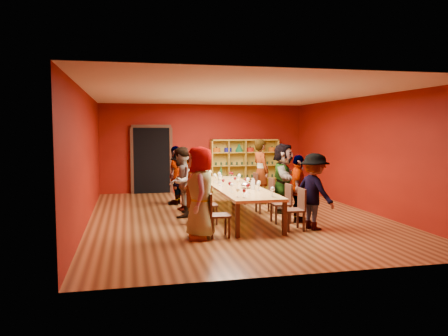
% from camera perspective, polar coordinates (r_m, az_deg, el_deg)
% --- Properties ---
extents(room_shell, '(7.10, 9.10, 3.04)m').
position_cam_1_polar(room_shell, '(10.71, 1.48, 1.64)').
color(room_shell, '#582F17').
rests_on(room_shell, ground).
extents(tasting_table, '(1.10, 4.50, 0.75)m').
position_cam_1_polar(tasting_table, '(10.79, 1.48, -2.61)').
color(tasting_table, tan).
rests_on(tasting_table, ground).
extents(doorway, '(1.40, 0.17, 2.30)m').
position_cam_1_polar(doorway, '(14.87, -9.44, 1.05)').
color(doorway, black).
rests_on(doorway, ground).
extents(shelving_unit, '(2.40, 0.40, 1.80)m').
position_cam_1_polar(shelving_unit, '(15.27, 2.66, 0.69)').
color(shelving_unit, '#B49428').
rests_on(shelving_unit, ground).
extents(chair_person_left_0, '(0.42, 0.42, 0.89)m').
position_cam_1_polar(chair_person_left_0, '(8.70, -1.19, -5.82)').
color(chair_person_left_0, '#321A10').
rests_on(chair_person_left_0, ground).
extents(person_left_0, '(0.58, 0.93, 1.81)m').
position_cam_1_polar(person_left_0, '(8.58, -3.10, -3.22)').
color(person_left_0, '#131935').
rests_on(person_left_0, ground).
extents(chair_person_left_1, '(0.42, 0.42, 0.89)m').
position_cam_1_polar(chair_person_left_1, '(9.91, -2.61, -4.49)').
color(chair_person_left_1, '#321A10').
rests_on(chair_person_left_1, ground).
extents(person_left_1, '(0.45, 0.58, 1.51)m').
position_cam_1_polar(person_left_1, '(9.83, -4.25, -3.04)').
color(person_left_1, '#4C4D51').
rests_on(person_left_1, ground).
extents(chair_person_left_2, '(0.42, 0.42, 0.89)m').
position_cam_1_polar(chair_person_left_2, '(10.79, -3.43, -3.71)').
color(chair_person_left_2, '#321A10').
rests_on(chair_person_left_2, ground).
extents(person_left_2, '(0.72, 0.94, 1.72)m').
position_cam_1_polar(person_left_2, '(10.68, -5.65, -1.84)').
color(person_left_2, '#535359').
rests_on(person_left_2, ground).
extents(chair_person_left_3, '(0.42, 0.42, 0.89)m').
position_cam_1_polar(chair_person_left_3, '(11.68, -4.14, -3.05)').
color(chair_person_left_3, '#321A10').
rests_on(chair_person_left_3, ground).
extents(person_left_3, '(0.56, 1.06, 1.56)m').
position_cam_1_polar(person_left_3, '(11.61, -5.60, -1.69)').
color(person_left_3, pink).
rests_on(person_left_3, ground).
extents(chair_person_left_4, '(0.42, 0.42, 0.89)m').
position_cam_1_polar(chair_person_left_4, '(12.60, -4.75, -2.46)').
color(chair_person_left_4, '#321A10').
rests_on(chair_person_left_4, ground).
extents(person_left_4, '(0.79, 1.08, 1.68)m').
position_cam_1_polar(person_left_4, '(12.52, -6.28, -0.94)').
color(person_left_4, '#535359').
rests_on(person_left_4, ground).
extents(chair_person_right_0, '(0.42, 0.42, 0.89)m').
position_cam_1_polar(chair_person_right_0, '(9.42, 9.50, -5.04)').
color(chair_person_right_0, '#321A10').
rests_on(chair_person_right_0, ground).
extents(person_right_0, '(0.73, 1.14, 1.63)m').
position_cam_1_polar(person_right_0, '(9.53, 11.73, -3.02)').
color(person_right_0, '#5E83C3').
rests_on(person_right_0, ground).
extents(chair_person_right_1, '(0.42, 0.42, 0.89)m').
position_cam_1_polar(chair_person_right_1, '(10.14, 7.85, -4.31)').
color(chair_person_right_1, '#321A10').
rests_on(chair_person_right_1, ground).
extents(person_right_1, '(0.74, 1.00, 1.55)m').
position_cam_1_polar(person_right_1, '(10.22, 9.64, -2.67)').
color(person_right_1, '#131736').
rests_on(person_right_1, ground).
extents(chair_person_right_2, '(0.42, 0.42, 0.89)m').
position_cam_1_polar(chair_person_right_2, '(11.28, 5.70, -3.35)').
color(chair_person_right_2, '#321A10').
rests_on(chair_person_right_2, ground).
extents(person_right_2, '(1.07, 1.71, 1.79)m').
position_cam_1_polar(person_right_2, '(11.37, 7.72, -1.28)').
color(person_right_2, '#46464B').
rests_on(person_right_2, ground).
extents(chair_person_right_4, '(0.42, 0.42, 0.89)m').
position_cam_1_polar(chair_person_right_4, '(12.65, 3.66, -2.43)').
color(chair_person_right_4, '#321A10').
rests_on(chair_person_right_4, ground).
extents(person_right_4, '(0.61, 0.76, 1.86)m').
position_cam_1_polar(person_right_4, '(12.68, 4.84, -0.43)').
color(person_right_4, '#4B4B50').
rests_on(person_right_4, ground).
extents(wine_glass_0, '(0.07, 0.07, 0.19)m').
position_cam_1_polar(wine_glass_0, '(11.13, 1.46, -1.41)').
color(wine_glass_0, white).
rests_on(wine_glass_0, tasting_table).
extents(wine_glass_1, '(0.09, 0.09, 0.21)m').
position_cam_1_polar(wine_glass_1, '(10.70, 3.14, -1.57)').
color(wine_glass_1, white).
rests_on(wine_glass_1, tasting_table).
extents(wine_glass_2, '(0.08, 0.08, 0.20)m').
position_cam_1_polar(wine_glass_2, '(9.68, 1.04, -2.31)').
color(wine_glass_2, white).
rests_on(wine_glass_2, tasting_table).
extents(wine_glass_3, '(0.08, 0.08, 0.20)m').
position_cam_1_polar(wine_glass_3, '(12.42, -1.94, -0.71)').
color(wine_glass_3, white).
rests_on(wine_glass_3, tasting_table).
extents(wine_glass_4, '(0.07, 0.07, 0.18)m').
position_cam_1_polar(wine_glass_4, '(12.61, 0.79, -0.70)').
color(wine_glass_4, white).
rests_on(wine_glass_4, tasting_table).
extents(wine_glass_5, '(0.09, 0.09, 0.22)m').
position_cam_1_polar(wine_glass_5, '(12.56, -1.80, -0.57)').
color(wine_glass_5, white).
rests_on(wine_glass_5, tasting_table).
extents(wine_glass_6, '(0.09, 0.09, 0.21)m').
position_cam_1_polar(wine_glass_6, '(9.59, 3.11, -2.35)').
color(wine_glass_6, white).
rests_on(wine_glass_6, tasting_table).
extents(wine_glass_7, '(0.07, 0.07, 0.19)m').
position_cam_1_polar(wine_glass_7, '(8.91, 2.64, -3.02)').
color(wine_glass_7, white).
rests_on(wine_glass_7, tasting_table).
extents(wine_glass_8, '(0.09, 0.09, 0.22)m').
position_cam_1_polar(wine_glass_8, '(12.06, -0.60, -0.81)').
color(wine_glass_8, white).
rests_on(wine_glass_8, tasting_table).
extents(wine_glass_9, '(0.09, 0.09, 0.22)m').
position_cam_1_polar(wine_glass_9, '(10.08, 4.56, -1.96)').
color(wine_glass_9, white).
rests_on(wine_glass_9, tasting_table).
extents(wine_glass_10, '(0.08, 0.08, 0.19)m').
position_cam_1_polar(wine_glass_10, '(10.67, -0.10, -1.69)').
color(wine_glass_10, white).
rests_on(wine_glass_10, tasting_table).
extents(wine_glass_11, '(0.09, 0.09, 0.21)m').
position_cam_1_polar(wine_glass_11, '(11.65, -1.21, -1.03)').
color(wine_glass_11, white).
rests_on(wine_glass_11, tasting_table).
extents(wine_glass_12, '(0.08, 0.08, 0.20)m').
position_cam_1_polar(wine_glass_12, '(9.97, 0.78, -2.09)').
color(wine_glass_12, white).
rests_on(wine_glass_12, tasting_table).
extents(wine_glass_13, '(0.08, 0.08, 0.20)m').
position_cam_1_polar(wine_glass_13, '(10.84, -0.51, -1.54)').
color(wine_glass_13, white).
rests_on(wine_glass_13, tasting_table).
extents(wine_glass_14, '(0.08, 0.08, 0.20)m').
position_cam_1_polar(wine_glass_14, '(11.62, 1.98, -1.10)').
color(wine_glass_14, white).
rests_on(wine_glass_14, tasting_table).
extents(wine_glass_15, '(0.08, 0.08, 0.19)m').
position_cam_1_polar(wine_glass_15, '(8.98, 1.83, -2.93)').
color(wine_glass_15, white).
rests_on(wine_glass_15, tasting_table).
extents(wine_glass_16, '(0.08, 0.08, 0.19)m').
position_cam_1_polar(wine_glass_16, '(12.41, 1.07, -0.75)').
color(wine_glass_16, white).
rests_on(wine_glass_16, tasting_table).
extents(wine_glass_17, '(0.08, 0.08, 0.20)m').
position_cam_1_polar(wine_glass_17, '(9.16, 6.27, -2.79)').
color(wine_glass_17, white).
rests_on(wine_glass_17, tasting_table).
extents(wine_glass_18, '(0.09, 0.09, 0.21)m').
position_cam_1_polar(wine_glass_18, '(9.03, 6.37, -2.81)').
color(wine_glass_18, white).
rests_on(wine_glass_18, tasting_table).
extents(wine_glass_19, '(0.08, 0.08, 0.19)m').
position_cam_1_polar(wine_glass_19, '(10.86, 2.90, -1.57)').
color(wine_glass_19, white).
rests_on(wine_glass_19, tasting_table).
extents(wine_glass_20, '(0.08, 0.08, 0.20)m').
position_cam_1_polar(wine_glass_20, '(9.94, 4.50, -2.15)').
color(wine_glass_20, white).
rests_on(wine_glass_20, tasting_table).
extents(wine_glass_21, '(0.08, 0.08, 0.19)m').
position_cam_1_polar(wine_glass_21, '(11.47, -1.09, -1.20)').
color(wine_glass_21, white).
rests_on(wine_glass_21, tasting_table).
extents(wine_glass_22, '(0.08, 0.08, 0.20)m').
position_cam_1_polar(wine_glass_22, '(11.79, 2.04, -1.02)').
color(wine_glass_22, white).
rests_on(wine_glass_22, tasting_table).
extents(wine_glass_23, '(0.09, 0.09, 0.22)m').
position_cam_1_polar(wine_glass_23, '(10.36, 1.85, -1.76)').
color(wine_glass_23, white).
rests_on(wine_glass_23, tasting_table).
extents(spittoon_bowl, '(0.27, 0.27, 0.15)m').
position_cam_1_polar(spittoon_bowl, '(10.37, 2.94, -2.30)').
color(spittoon_bowl, silver).
rests_on(spittoon_bowl, tasting_table).
extents(carafe_a, '(0.12, 0.12, 0.27)m').
position_cam_1_polar(carafe_a, '(11.19, -0.52, -1.45)').
color(carafe_a, white).
rests_on(carafe_a, tasting_table).
extents(carafe_b, '(0.13, 0.13, 0.27)m').
position_cam_1_polar(carafe_b, '(10.09, 3.80, -2.17)').
color(carafe_b, white).
rests_on(carafe_b, tasting_table).
extents(wine_bottle, '(0.09, 0.09, 0.35)m').
position_cam_1_polar(wine_bottle, '(12.55, -0.41, -0.70)').
color(wine_bottle, '#133417').
rests_on(wine_bottle, tasting_table).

